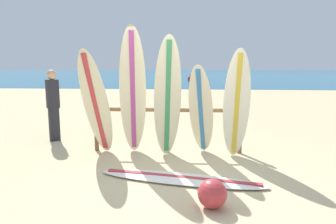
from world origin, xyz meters
TOP-DOWN VIEW (x-y plane):
  - ground_plane at (0.00, 0.00)m, footprint 120.00×120.00m
  - ocean_water at (0.00, 58.00)m, footprint 120.00×80.00m
  - surfboard_rack at (-0.28, 1.50)m, footprint 3.14×0.09m
  - surfboard_leaning_far_left at (-1.65, 1.06)m, footprint 0.72×0.97m
  - surfboard_leaning_left at (-0.92, 1.13)m, footprint 0.66×0.96m
  - surfboard_leaning_center_left at (-0.23, 1.05)m, footprint 0.64×0.70m
  - surfboard_leaning_center at (0.42, 1.20)m, footprint 0.65×1.00m
  - surfboard_leaning_center_right at (1.09, 1.11)m, footprint 0.52×0.54m
  - surfboard_lying_on_sand at (0.07, -0.12)m, footprint 2.77×1.02m
  - beachgoer_standing at (-3.08, 2.27)m, footprint 0.32×0.31m
  - small_boat_offshore at (0.30, 32.27)m, footprint 0.80×2.05m
  - beach_ball at (0.50, -1.02)m, footprint 0.38×0.38m

SIDE VIEW (x-z plane):
  - ground_plane at x=0.00m, z-range 0.00..0.00m
  - ocean_water at x=0.00m, z-range 0.00..0.01m
  - surfboard_lying_on_sand at x=0.07m, z-range -0.01..0.08m
  - beach_ball at x=0.50m, z-range 0.00..0.38m
  - small_boat_offshore at x=0.30m, z-range -0.10..0.61m
  - surfboard_rack at x=-0.28m, z-range 0.17..1.21m
  - surfboard_leaning_center at x=0.42m, z-range 0.00..1.85m
  - beachgoer_standing at x=-3.08m, z-range 0.09..1.80m
  - surfboard_leaning_center_right at x=1.09m, z-range 0.00..2.14m
  - surfboard_leaning_far_left at x=-1.65m, z-range 0.00..2.14m
  - surfboard_leaning_center_left at x=-0.23m, z-range 0.00..2.38m
  - surfboard_leaning_left at x=-0.92m, z-range 0.00..2.56m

